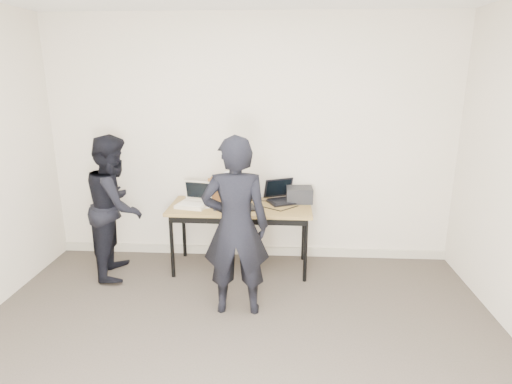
# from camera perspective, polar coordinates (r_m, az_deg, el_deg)

# --- Properties ---
(room) EXTENTS (4.60, 4.60, 2.80)m
(room) POSITION_cam_1_polar(r_m,az_deg,el_deg) (2.57, -4.34, -1.08)
(room) COLOR #413931
(room) RESTS_ON ground
(desk) EXTENTS (1.51, 0.67, 0.72)m
(desk) POSITION_cam_1_polar(r_m,az_deg,el_deg) (4.55, -2.11, -2.58)
(desk) COLOR olive
(desk) RESTS_ON ground
(laptop_beige) EXTENTS (0.37, 0.36, 0.25)m
(laptop_beige) POSITION_cam_1_polar(r_m,az_deg,el_deg) (4.57, -8.28, -1.22)
(laptop_beige) COLOR beige
(laptop_beige) RESTS_ON desk
(laptop_center) EXTENTS (0.37, 0.36, 0.24)m
(laptop_center) POSITION_cam_1_polar(r_m,az_deg,el_deg) (4.48, -2.27, -1.40)
(laptop_center) COLOR black
(laptop_center) RESTS_ON desk
(laptop_right) EXTENTS (0.43, 0.42, 0.24)m
(laptop_right) POSITION_cam_1_polar(r_m,az_deg,el_deg) (4.68, 3.48, -0.62)
(laptop_right) COLOR black
(laptop_right) RESTS_ON desk
(leather_satchel) EXTENTS (0.38, 0.22, 0.25)m
(leather_satchel) POSITION_cam_1_polar(r_m,az_deg,el_deg) (4.74, -4.04, 0.47)
(leather_satchel) COLOR brown
(leather_satchel) RESTS_ON desk
(tissue) EXTENTS (0.14, 0.11, 0.08)m
(tissue) POSITION_cam_1_polar(r_m,az_deg,el_deg) (4.70, -3.70, 2.32)
(tissue) COLOR white
(tissue) RESTS_ON leather_satchel
(equipment_box) EXTENTS (0.29, 0.24, 0.16)m
(equipment_box) POSITION_cam_1_polar(r_m,az_deg,el_deg) (4.68, 5.80, -0.35)
(equipment_box) COLOR black
(equipment_box) RESTS_ON desk
(power_brick) EXTENTS (0.08, 0.05, 0.03)m
(power_brick) POSITION_cam_1_polar(r_m,az_deg,el_deg) (4.40, -5.18, -2.31)
(power_brick) COLOR black
(power_brick) RESTS_ON desk
(cables) EXTENTS (1.14, 0.41, 0.01)m
(cables) POSITION_cam_1_polar(r_m,az_deg,el_deg) (4.52, -1.57, -1.86)
(cables) COLOR black
(cables) RESTS_ON desk
(person_typist) EXTENTS (0.60, 0.41, 1.60)m
(person_typist) POSITION_cam_1_polar(r_m,az_deg,el_deg) (3.70, -2.73, -4.68)
(person_typist) COLOR black
(person_typist) RESTS_ON ground
(person_observer) EXTENTS (0.68, 0.81, 1.49)m
(person_observer) POSITION_cam_1_polar(r_m,az_deg,el_deg) (4.68, -18.23, -1.79)
(person_observer) COLOR black
(person_observer) RESTS_ON ground
(baseboard) EXTENTS (4.50, 0.03, 0.10)m
(baseboard) POSITION_cam_1_polar(r_m,az_deg,el_deg) (5.11, -0.71, -7.80)
(baseboard) COLOR #AFA791
(baseboard) RESTS_ON ground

